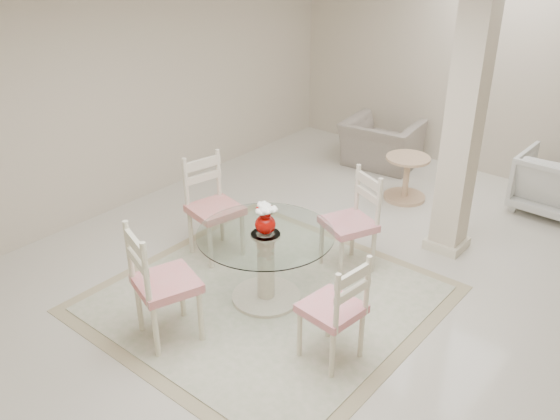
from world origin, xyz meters
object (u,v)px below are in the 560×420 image
Objects in this scene: red_vase at (265,219)px; dining_chair_south at (157,277)px; dining_chair_north at (355,215)px; dining_chair_west at (211,199)px; column at (464,127)px; dining_chair_east at (339,304)px; recliner_taupe at (381,143)px; dining_table at (266,267)px; side_table at (406,180)px; armchair_white at (553,183)px.

red_vase is 0.24× the size of dining_chair_south.
dining_chair_west is at bearing -127.92° from dining_chair_north.
column reaches higher than dining_chair_east.
dining_chair_north reaches higher than recliner_taupe.
dining_chair_north is at bearing -88.13° from dining_chair_south.
dining_chair_east reaches higher than red_vase.
dining_chair_west reaches higher than dining_chair_east.
dining_chair_east reaches higher than dining_table.
red_vase is 1.05m from dining_chair_west.
red_vase is 2.79m from side_table.
dining_chair_south is (0.68, -1.27, 0.00)m from dining_chair_west.
red_vase is 1.05m from dining_chair_south.
side_table is (-1.48, -0.80, -0.10)m from armchair_white.
side_table is at bearing -154.19° from dining_chair_east.
red_vase is at bearing -83.02° from dining_chair_north.
dining_chair_east is at bearing -16.02° from red_vase.
dining_chair_north is 2.02× the size of side_table.
dining_chair_west reaches higher than dining_table.
column reaches higher than dining_chair_south.
red_vase is at bearing 97.73° from recliner_taupe.
dining_chair_north is (0.30, 0.98, 0.24)m from dining_table.
dining_chair_south reaches higher than armchair_white.
column is at bearing 132.32° from recliner_taupe.
dining_chair_west is 4.04m from armchair_white.
column is 2.35m from dining_table.
column reaches higher than dining_chair_north.
armchair_white is (1.41, 3.53, 0.00)m from dining_table.
dining_table reaches higher than side_table.
dining_chair_east is 1.43m from dining_chair_north.
dining_chair_west is 0.99× the size of dining_chair_south.
recliner_taupe is 1.26× the size of armchair_white.
dining_chair_north is at bearing 108.82° from recliner_taupe.
dining_chair_north is at bearing -49.39° from dining_chair_west.
dining_chair_north is at bearing -77.94° from side_table.
dining_chair_south reaches higher than side_table.
red_vase reaches higher than dining_table.
dining_table is 1.06m from dining_chair_west.
side_table is at bearing 91.54° from red_vase.
dining_table is 3.58m from recliner_taupe.
column is at bearing -39.68° from side_table.
armchair_white is 1.69m from side_table.
dining_table is 1.03× the size of dining_chair_south.
armchair_white is at bearing 28.48° from side_table.
recliner_taupe is 1.10m from side_table.
column is 4.85× the size of side_table.
dining_chair_north reaches higher than dining_table.
dining_chair_south is at bearing 70.15° from armchair_white.
side_table is (0.91, 2.44, -0.36)m from dining_chair_west.
armchair_white is (0.55, 1.58, -0.99)m from column.
dining_chair_west is (-1.96, 0.57, 0.06)m from dining_chair_east.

